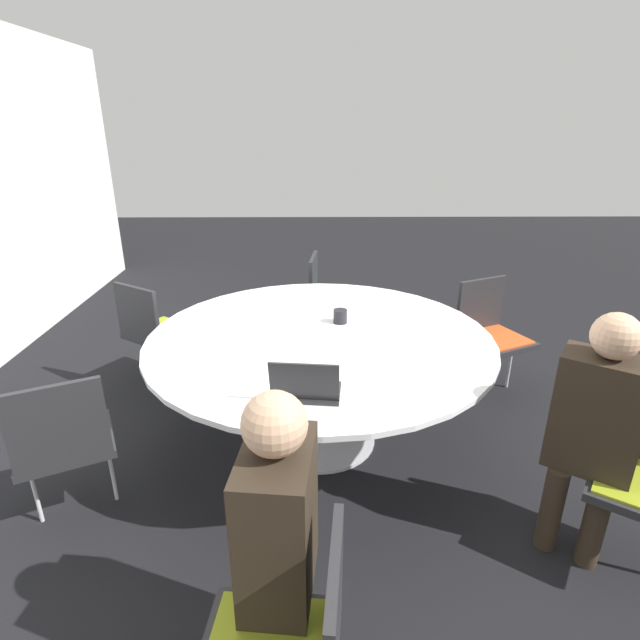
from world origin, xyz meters
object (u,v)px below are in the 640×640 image
chair_5 (63,438)px  person_1 (596,420)px  person_0 (274,529)px  coffee_cup (340,316)px  chair_3 (328,295)px  chair_2 (490,328)px  laptop (306,388)px  chair_4 (154,326)px

chair_5 → person_1: person_1 is taller
person_0 → coffee_cup: bearing=-4.2°
chair_3 → person_1: size_ratio=0.71×
chair_2 → chair_5: bearing=3.3°
person_1 → laptop: bearing=28.6°
chair_2 → coffee_cup: size_ratio=9.73×
chair_4 → laptop: size_ratio=2.54×
person_1 → person_0: bearing=59.0°
laptop → chair_5: bearing=4.0°
chair_2 → chair_5: size_ratio=1.00×
chair_4 → chair_5: bearing=-57.8°
chair_4 → person_1: bearing=0.1°
coffee_cup → person_0: bearing=170.0°
chair_3 → chair_4: 1.48m
chair_3 → chair_5: (-2.09, 1.33, 0.00)m
chair_5 → coffee_cup: (0.88, -1.38, 0.28)m
chair_3 → laptop: (-2.13, 0.16, 0.29)m
chair_3 → chair_4: same height
coffee_cup → person_1: bearing=-134.7°
chair_5 → coffee_cup: size_ratio=9.73×
chair_5 → person_1: 2.46m
chair_5 → person_1: size_ratio=0.71×
person_0 → laptop: (0.75, -0.09, 0.09)m
person_1 → coffee_cup: bearing=-9.7°
chair_4 → person_0: bearing=-31.0°
chair_2 → person_1: 1.52m
chair_5 → laptop: laptop is taller
chair_3 → chair_4: bearing=-55.7°
chair_3 → coffee_cup: 1.25m
chair_4 → chair_5: 1.40m
person_1 → coffee_cup: size_ratio=13.77×
chair_5 → person_0: bearing=-62.0°
chair_4 → person_1: 2.90m
chair_2 → chair_4: 2.49m
chair_5 → chair_4: bearing=63.3°
chair_2 → chair_3: 1.40m
person_0 → chair_3: bearing=0.9°
chair_5 → coffee_cup: chair_5 is taller
chair_4 → coffee_cup: size_ratio=9.73×
chair_3 → person_1: 2.54m
laptop → person_1: bearing=179.5°
chair_2 → chair_3: size_ratio=1.00×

